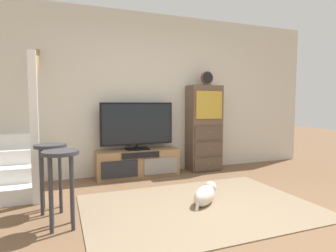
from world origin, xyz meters
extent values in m
plane|color=brown|center=(0.00, 0.00, 0.00)|extent=(20.00, 20.00, 0.00)
cube|color=beige|center=(0.00, 2.46, 1.35)|extent=(6.40, 0.12, 2.70)
cube|color=#847056|center=(0.00, 0.60, 0.01)|extent=(2.60, 1.80, 0.01)
cube|color=#997047|center=(-0.30, 2.20, 0.22)|extent=(1.34, 0.36, 0.44)
cube|color=#232328|center=(-0.63, 2.01, 0.18)|extent=(0.56, 0.02, 0.26)
cube|color=gray|center=(0.03, 2.01, 0.18)|extent=(0.56, 0.02, 0.26)
cube|color=black|center=(-0.30, 2.01, 0.38)|extent=(0.60, 0.02, 0.09)
cube|color=black|center=(-0.30, 2.22, 0.45)|extent=(0.36, 0.22, 0.02)
cylinder|color=black|center=(-0.30, 2.22, 0.49)|extent=(0.05, 0.05, 0.06)
cube|color=black|center=(-0.30, 2.22, 0.86)|extent=(1.19, 0.05, 0.69)
cube|color=black|center=(-0.30, 2.19, 0.86)|extent=(1.14, 0.01, 0.64)
cube|color=brown|center=(0.92, 2.21, 0.75)|extent=(0.58, 0.34, 1.50)
cube|color=#4E3C2F|center=(0.92, 2.03, 0.14)|extent=(0.53, 0.02, 0.23)
sphere|color=olive|center=(0.92, 2.01, 0.14)|extent=(0.03, 0.03, 0.03)
cube|color=#4E3C2F|center=(0.92, 2.03, 0.41)|extent=(0.53, 0.02, 0.23)
sphere|color=olive|center=(0.92, 2.01, 0.41)|extent=(0.03, 0.03, 0.03)
cube|color=#4E3C2F|center=(0.92, 2.03, 0.69)|extent=(0.53, 0.02, 0.23)
sphere|color=olive|center=(0.92, 2.01, 0.69)|extent=(0.03, 0.03, 0.03)
cube|color=#B79333|center=(0.92, 2.03, 1.16)|extent=(0.49, 0.02, 0.47)
cube|color=#4C3823|center=(0.96, 2.19, 1.51)|extent=(0.13, 0.08, 0.02)
cylinder|color=brown|center=(0.96, 2.19, 1.64)|extent=(0.22, 0.04, 0.22)
cylinder|color=black|center=(0.96, 2.16, 1.64)|extent=(0.19, 0.01, 0.19)
cube|color=white|center=(-2.25, 2.31, 0.38)|extent=(0.90, 0.26, 0.76)
cube|color=white|center=(-2.25, 2.57, 0.47)|extent=(0.90, 0.26, 0.95)
cube|color=white|center=(-1.75, 1.40, 0.90)|extent=(0.09, 0.09, 1.80)
cube|color=#9E7547|center=(-1.75, 2.05, 1.70)|extent=(0.06, 1.33, 0.99)
cylinder|color=#333338|center=(-1.57, 0.50, 0.36)|extent=(0.04, 0.04, 0.71)
cylinder|color=#333338|center=(-1.38, 0.50, 0.36)|extent=(0.04, 0.04, 0.71)
cylinder|color=#333338|center=(-1.57, 0.69, 0.36)|extent=(0.04, 0.04, 0.71)
cylinder|color=#333338|center=(-1.38, 0.69, 0.36)|extent=(0.04, 0.04, 0.71)
cylinder|color=#333338|center=(-1.47, 0.60, 0.73)|extent=(0.34, 0.34, 0.03)
cylinder|color=#333338|center=(-1.67, 1.00, 0.36)|extent=(0.04, 0.04, 0.71)
cylinder|color=#333338|center=(-1.48, 1.00, 0.36)|extent=(0.04, 0.04, 0.71)
cylinder|color=#333338|center=(-1.67, 1.18, 0.36)|extent=(0.04, 0.04, 0.71)
cylinder|color=#333338|center=(-1.48, 1.18, 0.36)|extent=(0.04, 0.04, 0.71)
cylinder|color=#333338|center=(-1.58, 1.09, 0.73)|extent=(0.34, 0.34, 0.03)
ellipsoid|color=beige|center=(0.09, 0.65, 0.11)|extent=(0.46, 0.44, 0.22)
sphere|color=beige|center=(0.25, 0.79, 0.15)|extent=(0.15, 0.15, 0.15)
cylinder|color=beige|center=(-0.07, 0.51, 0.08)|extent=(0.10, 0.09, 0.16)
camera|label=1|loc=(-1.47, -2.21, 1.19)|focal=30.10mm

